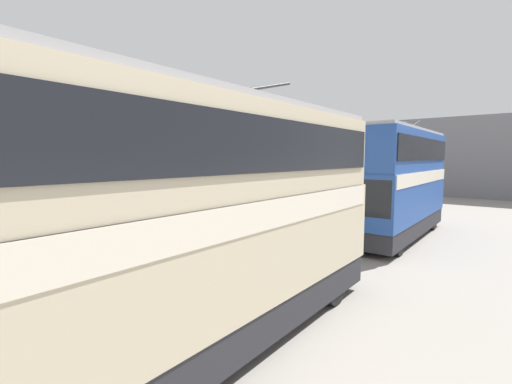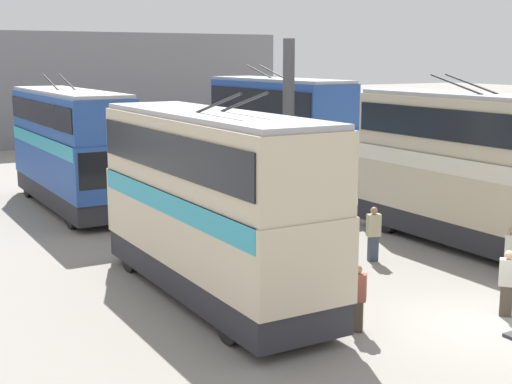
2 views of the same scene
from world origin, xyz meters
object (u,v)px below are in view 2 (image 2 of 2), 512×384
Objects in this scene: person_aisle_foreground at (507,282)px; oil_drum at (338,300)px; person_aisle_midway at (373,233)px; person_by_left_row at (511,253)px; bus_right_near at (210,194)px; bus_left_near at (490,164)px; person_by_right_row at (357,297)px; bus_left_far at (278,127)px; bus_right_mid at (70,142)px.

person_aisle_foreground is 1.93× the size of oil_drum.
person_aisle_midway is at bearing 46.10° from person_aisle_foreground.
person_by_left_row is 5.93m from oil_drum.
person_by_left_row is at bearing -112.00° from bus_right_near.
person_by_left_row is at bearing 144.17° from bus_left_near.
person_by_left_row is (-2.63, 1.90, -2.08)m from bus_left_near.
bus_left_near reaches higher than person_aisle_foreground.
bus_left_near reaches higher than person_by_right_row.
bus_left_far reaches higher than bus_right_near.
person_by_right_row is 1.06m from oil_drum.
person_aisle_midway is (5.45, -0.24, 0.04)m from person_aisle_foreground.
bus_right_mid is (13.14, -0.00, 0.04)m from bus_right_near.
bus_left_far reaches higher than bus_right_mid.
bus_right_near is 5.55× the size of person_aisle_foreground.
person_by_left_row is 0.97× the size of person_aisle_foreground.
person_by_right_row is (-0.73, 6.08, -0.01)m from person_by_left_row.
person_aisle_foreground is 0.96× the size of person_aisle_midway.
person_aisle_midway is at bearing -48.68° from oil_drum.
person_by_left_row is (-15.62, 1.90, -2.18)m from bus_left_far.
bus_left_near is 4.50m from person_aisle_midway.
person_by_left_row is at bearing 141.21° from person_by_right_row.
person_by_right_row is 6.00m from person_aisle_midway.
bus_left_far is 9.85m from bus_right_mid.
bus_left_far is (12.99, -0.00, 0.11)m from bus_left_near.
person_by_left_row is 4.17m from person_aisle_midway.
person_aisle_midway is at bearing 161.96° from bus_left_far.
bus_right_mid is at bearing 41.24° from person_aisle_midway.
person_by_left_row reaches higher than person_by_right_row.
person_aisle_foreground reaches higher than person_by_right_row.
bus_right_mid reaches higher than person_aisle_midway.
person_by_left_row reaches higher than oil_drum.
bus_right_mid is at bearing 35.59° from bus_left_near.
bus_left_near reaches higher than oil_drum.
bus_right_mid is 16.42m from oil_drum.
person_aisle_midway is at bearing -154.97° from bus_right_mid.
oil_drum is (-2.41, 7.81, -2.50)m from bus_left_near.
bus_right_near is 13.14m from bus_right_mid.
bus_left_far reaches higher than person_by_left_row.
person_aisle_midway is (-12.68, -5.92, -1.92)m from bus_right_mid.
bus_right_mid reaches higher than bus_right_near.
bus_right_mid is 6.19× the size of person_by_left_row.
bus_left_far reaches higher than person_by_right_row.
bus_left_far is 15.83m from bus_right_near.
person_aisle_foreground is 5.45m from person_aisle_midway.
bus_right_near is at bearing -110.64° from person_by_right_row.
person_by_right_row is at bearing 123.25° from person_aisle_foreground.
person_by_left_row is at bearing 173.07° from bus_left_far.
person_aisle_midway reaches higher than person_by_right_row.
person_aisle_midway is (4.39, -4.09, 0.08)m from person_by_right_row.
bus_left_far is at bearing 35.23° from person_aisle_foreground.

